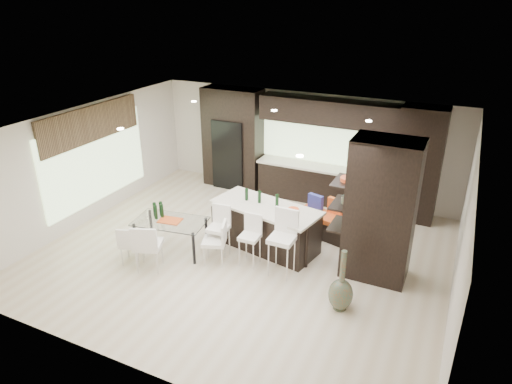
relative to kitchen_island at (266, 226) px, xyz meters
The scene contains 22 objects.
ground 0.72m from the kitchen_island, 123.11° to the right, with size 8.00×8.00×0.00m, color beige.
back_wall 3.18m from the kitchen_island, 95.60° to the left, with size 8.00×0.02×2.70m, color silver.
left_wall 4.41m from the kitchen_island, behind, with size 0.02×7.00×2.70m, color silver.
right_wall 3.83m from the kitchen_island, ahead, with size 0.02×7.00×2.70m, color silver.
ceiling 2.29m from the kitchen_island, 123.11° to the right, with size 8.00×7.00×0.02m, color white.
window_left 4.36m from the kitchen_island, behind, with size 0.04×3.20×1.90m, color #B2D199.
window_back 3.20m from the kitchen_island, 84.26° to the left, with size 3.40×0.04×1.20m, color #B2D199.
stone_accent 4.59m from the kitchen_island, behind, with size 0.08×3.00×0.80m, color brown.
ceiling_spots 2.24m from the kitchen_island, 145.19° to the right, with size 4.00×3.00×0.02m, color white.
back_cabinetry 2.86m from the kitchen_island, 85.75° to the left, with size 6.80×0.68×2.70m, color black.
refrigerator 3.49m from the kitchen_island, 129.54° to the left, with size 0.90×0.68×1.90m, color black.
partition_column 2.46m from the kitchen_island, ahead, with size 1.20×0.80×2.70m, color black.
kitchen_island is the anchor object (origin of this frame).
stool_left 1.05m from the kitchen_island, 131.59° to the right, with size 0.39×0.39×0.89m, color white.
stool_mid 0.78m from the kitchen_island, 90.00° to the right, with size 0.38×0.38×0.85m, color white.
stool_right 1.08m from the kitchen_island, 49.69° to the right, with size 0.47×0.47×1.05m, color white.
bench 1.42m from the kitchen_island, 44.75° to the left, with size 1.32×0.51×0.51m, color black.
floor_vase 2.42m from the kitchen_island, 34.26° to the right, with size 0.42×0.42×1.14m, color #484D37, non-canonical shape.
dining_table 1.98m from the kitchen_island, 149.28° to the right, with size 1.45×0.82×0.70m, color white.
chair_near 2.43m from the kitchen_island, 134.16° to the right, with size 0.50×0.50×0.92m, color white.
chair_far 2.74m from the kitchen_island, 141.60° to the right, with size 0.42×0.42×0.77m, color white.
chair_end 1.21m from the kitchen_island, 123.47° to the right, with size 0.45×0.45×0.82m, color white.
Camera 1 is at (3.72, -7.27, 5.00)m, focal length 32.00 mm.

